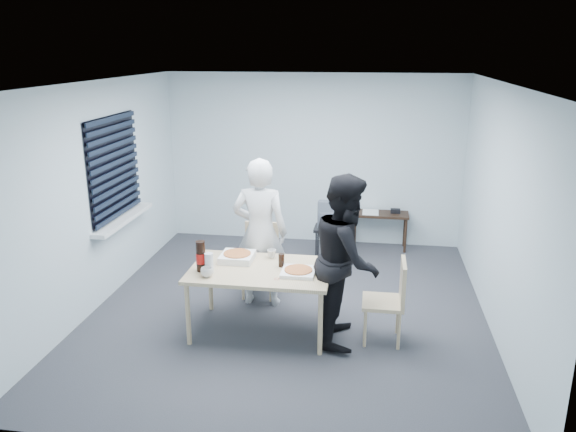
% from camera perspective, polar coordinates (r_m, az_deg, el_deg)
% --- Properties ---
extents(room, '(5.00, 5.00, 5.00)m').
position_cam_1_polar(room, '(7.21, -16.97, 3.93)').
color(room, '#313136').
rests_on(room, ground).
extents(dining_table, '(1.48, 0.94, 0.72)m').
position_cam_1_polar(dining_table, '(5.97, -2.81, -5.88)').
color(dining_table, beige).
rests_on(dining_table, ground).
extents(chair_far, '(0.42, 0.42, 0.89)m').
position_cam_1_polar(chair_far, '(6.95, -2.80, -3.83)').
color(chair_far, beige).
rests_on(chair_far, ground).
extents(chair_right, '(0.42, 0.42, 0.89)m').
position_cam_1_polar(chair_right, '(5.91, 10.49, -7.96)').
color(chair_right, beige).
rests_on(chair_right, ground).
extents(person_white, '(0.65, 0.42, 1.77)m').
position_cam_1_polar(person_white, '(6.54, -2.85, -1.71)').
color(person_white, silver).
rests_on(person_white, ground).
extents(person_black, '(0.47, 0.86, 1.77)m').
position_cam_1_polar(person_black, '(5.76, 5.97, -4.38)').
color(person_black, black).
rests_on(person_black, ground).
extents(side_table, '(0.84, 0.37, 0.56)m').
position_cam_1_polar(side_table, '(8.59, 9.36, -0.21)').
color(side_table, black).
rests_on(side_table, ground).
extents(stool, '(0.36, 0.36, 0.50)m').
position_cam_1_polar(stool, '(8.03, 3.99, -1.87)').
color(stool, black).
rests_on(stool, ground).
extents(backpack, '(0.27, 0.20, 0.38)m').
position_cam_1_polar(backpack, '(7.93, 4.03, 0.13)').
color(backpack, slate).
rests_on(backpack, stool).
extents(pizza_box_a, '(0.35, 0.35, 0.09)m').
position_cam_1_polar(pizza_box_a, '(6.17, -5.18, -4.14)').
color(pizza_box_a, white).
rests_on(pizza_box_a, dining_table).
extents(pizza_box_b, '(0.34, 0.34, 0.05)m').
position_cam_1_polar(pizza_box_b, '(5.80, 1.05, -5.65)').
color(pizza_box_b, white).
rests_on(pizza_box_b, dining_table).
extents(mug_a, '(0.17, 0.17, 0.10)m').
position_cam_1_polar(mug_a, '(5.78, -8.25, -5.67)').
color(mug_a, silver).
rests_on(mug_a, dining_table).
extents(mug_b, '(0.10, 0.10, 0.09)m').
position_cam_1_polar(mug_b, '(6.22, -1.67, -3.86)').
color(mug_b, silver).
rests_on(mug_b, dining_table).
extents(cola_glass, '(0.07, 0.07, 0.14)m').
position_cam_1_polar(cola_glass, '(5.96, -0.67, -4.52)').
color(cola_glass, black).
rests_on(cola_glass, dining_table).
extents(soda_bottle, '(0.10, 0.10, 0.32)m').
position_cam_1_polar(soda_bottle, '(5.89, -8.85, -4.12)').
color(soda_bottle, black).
rests_on(soda_bottle, dining_table).
extents(plastic_cups, '(0.10, 0.10, 0.21)m').
position_cam_1_polar(plastic_cups, '(5.86, -8.02, -4.74)').
color(plastic_cups, silver).
rests_on(plastic_cups, dining_table).
extents(rubber_band, '(0.05, 0.05, 0.00)m').
position_cam_1_polar(rubber_band, '(5.68, -1.17, -6.41)').
color(rubber_band, red).
rests_on(rubber_band, dining_table).
extents(papers, '(0.35, 0.40, 0.01)m').
position_cam_1_polar(papers, '(8.57, 8.38, 0.39)').
color(papers, white).
rests_on(papers, side_table).
extents(black_box, '(0.15, 0.11, 0.06)m').
position_cam_1_polar(black_box, '(8.59, 10.86, 0.50)').
color(black_box, black).
rests_on(black_box, side_table).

